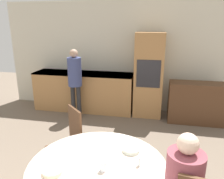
# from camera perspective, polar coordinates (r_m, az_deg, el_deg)

# --- Properties ---
(wall_back) EXTENTS (6.10, 0.05, 2.60)m
(wall_back) POSITION_cam_1_polar(r_m,az_deg,el_deg) (5.35, 3.80, 8.47)
(wall_back) COLOR beige
(wall_back) RESTS_ON ground_plane
(kitchen_counter) EXTENTS (2.41, 0.60, 0.94)m
(kitchen_counter) POSITION_cam_1_polar(r_m,az_deg,el_deg) (5.43, -7.36, -0.35)
(kitchen_counter) COLOR #AD7A47
(kitchen_counter) RESTS_ON ground_plane
(oven_unit) EXTENTS (0.63, 0.59, 1.90)m
(oven_unit) POSITION_cam_1_polar(r_m,az_deg,el_deg) (5.04, 9.58, 3.70)
(oven_unit) COLOR #AD7A47
(oven_unit) RESTS_ON ground_plane
(sideboard) EXTENTS (1.18, 0.45, 0.89)m
(sideboard) POSITION_cam_1_polar(r_m,az_deg,el_deg) (5.03, 21.20, -3.27)
(sideboard) COLOR #51331E
(sideboard) RESTS_ON ground_plane
(chair_far_left) EXTENTS (0.57, 0.57, 0.98)m
(chair_far_left) POSITION_cam_1_polar(r_m,az_deg,el_deg) (3.15, -10.89, -12.71)
(chair_far_left) COLOR #51331E
(chair_far_left) RESTS_ON ground_plane
(person_standing) EXTENTS (0.30, 0.30, 1.56)m
(person_standing) POSITION_cam_1_polar(r_m,az_deg,el_deg) (4.87, -9.69, 3.45)
(person_standing) COLOR #262628
(person_standing) RESTS_ON ground_plane
(cup) EXTENTS (0.07, 0.07, 0.10)m
(cup) POSITION_cam_1_polar(r_m,az_deg,el_deg) (2.18, -2.33, -19.34)
(cup) COLOR silver
(cup) RESTS_ON dining_table
(bowl_near) EXTENTS (0.19, 0.19, 0.04)m
(bowl_near) POSITION_cam_1_polar(r_m,az_deg,el_deg) (2.23, -15.24, -19.92)
(bowl_near) COLOR beige
(bowl_near) RESTS_ON dining_table
(bowl_centre) EXTENTS (0.18, 0.18, 0.04)m
(bowl_centre) POSITION_cam_1_polar(r_m,az_deg,el_deg) (2.47, 5.01, -15.42)
(bowl_centre) COLOR silver
(bowl_centre) RESTS_ON dining_table
(salt_shaker) EXTENTS (0.03, 0.03, 0.09)m
(salt_shaker) POSITION_cam_1_polar(r_m,az_deg,el_deg) (2.26, 7.10, -18.19)
(salt_shaker) COLOR white
(salt_shaker) RESTS_ON dining_table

